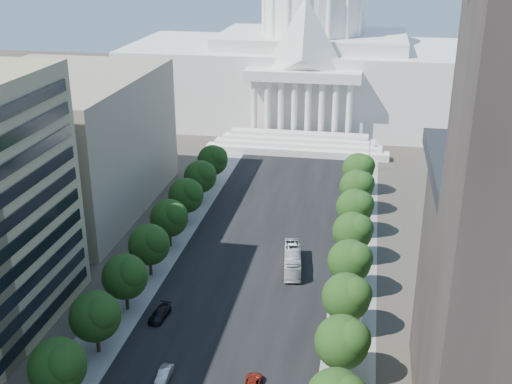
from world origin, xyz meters
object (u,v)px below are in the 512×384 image
Objects in this scene: city_bus at (293,260)px; car_dark_b at (160,314)px; car_red at (253,383)px; car_silver at (164,375)px.

car_dark_b is at bearing -139.92° from city_bus.
city_bus is (1.15, 34.90, 1.12)m from car_red.
car_red is at bearing 2.93° from car_silver.
car_dark_b reaches higher than car_red.
city_bus reaches higher than car_dark_b.
car_silver is 38.08m from city_bus.
car_silver is 12.56m from car_red.
car_dark_b is (-5.50, 14.85, 0.06)m from car_silver.
car_red is 22.98m from car_dark_b.
car_dark_b is (-18.04, 14.23, 0.13)m from car_red.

